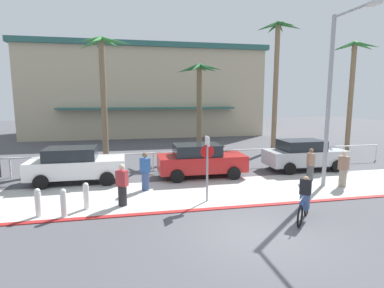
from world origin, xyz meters
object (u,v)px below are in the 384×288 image
stop_sign_bike_lane (207,159)px  cyclist_blue_0 (305,200)px  palm_tree_1 (200,88)px  palm_tree_3 (353,72)px  pedestrian_2 (122,187)px  car_white_1 (76,165)px  car_red_2 (201,160)px  bollard_1 (38,202)px  car_silver_3 (304,155)px  bollard_0 (64,203)px  pedestrian_0 (310,166)px  palm_tree_0 (103,70)px  bollard_3 (86,196)px  streetlight_curb (333,92)px  pedestrian_3 (145,173)px  pedestrian_1 (343,170)px  palm_tree_2 (277,59)px

stop_sign_bike_lane → cyclist_blue_0: stop_sign_bike_lane is taller
palm_tree_1 → palm_tree_3: bearing=-0.3°
palm_tree_3 → pedestrian_2: 19.82m
car_white_1 → car_red_2: (6.04, -0.20, 0.00)m
bollard_1 → car_silver_3: 13.35m
bollard_0 → pedestrian_0: pedestrian_0 is taller
palm_tree_1 → bollard_0: bearing=-125.1°
palm_tree_0 → car_white_1: palm_tree_0 is taller
bollard_3 → palm_tree_3: size_ratio=0.12×
stop_sign_bike_lane → streetlight_curb: bearing=7.6°
bollard_3 → streetlight_curb: size_ratio=0.13×
pedestrian_3 → bollard_1: bearing=-148.5°
pedestrian_2 → streetlight_curb: bearing=3.9°
bollard_3 → palm_tree_1: size_ratio=0.16×
pedestrian_1 → bollard_1: bearing=-175.3°
pedestrian_0 → pedestrian_2: pedestrian_2 is taller
bollard_3 → car_red_2: (5.10, 3.63, 0.35)m
bollard_0 → cyclist_blue_0: (7.84, -1.82, 0.18)m
bollard_1 → pedestrian_1: (12.50, 1.02, 0.25)m
pedestrian_0 → palm_tree_2: bearing=75.1°
bollard_1 → pedestrian_2: bearing=10.6°
streetlight_curb → car_red_2: streetlight_curb is taller
palm_tree_1 → palm_tree_2: (6.02, 0.80, 2.13)m
car_red_2 → pedestrian_3: 3.37m
pedestrian_2 → bollard_0: bearing=-159.0°
bollard_0 → pedestrian_1: pedestrian_1 is taller
stop_sign_bike_lane → car_red_2: (0.60, 3.68, -0.81)m
bollard_3 → palm_tree_1: palm_tree_1 is taller
bollard_3 → pedestrian_1: pedestrian_1 is taller
cyclist_blue_0 → pedestrian_2: size_ratio=0.94×
bollard_3 → car_white_1: bearing=103.8°
palm_tree_0 → car_red_2: size_ratio=1.74×
stop_sign_bike_lane → car_white_1: size_ratio=0.58×
palm_tree_2 → pedestrian_3: size_ratio=5.62×
palm_tree_0 → car_red_2: palm_tree_0 is taller
car_white_1 → cyclist_blue_0: bearing=-37.6°
pedestrian_2 → car_red_2: bearing=42.6°
streetlight_curb → cyclist_blue_0: bearing=-134.3°
pedestrian_1 → pedestrian_2: bearing=-177.1°
bollard_0 → pedestrian_1: size_ratio=0.60×
cyclist_blue_0 → pedestrian_0: size_ratio=0.94×
palm_tree_1 → pedestrian_2: bearing=-118.8°
palm_tree_3 → car_silver_3: size_ratio=1.86×
palm_tree_0 → bollard_1: bearing=-100.3°
car_silver_3 → pedestrian_1: bearing=-91.7°
car_silver_3 → palm_tree_0: bearing=157.1°
car_white_1 → pedestrian_0: (11.11, -1.95, -0.14)m
palm_tree_3 → bollard_0: bearing=-152.2°
palm_tree_0 → pedestrian_0: palm_tree_0 is taller
pedestrian_0 → palm_tree_1: bearing=117.2°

